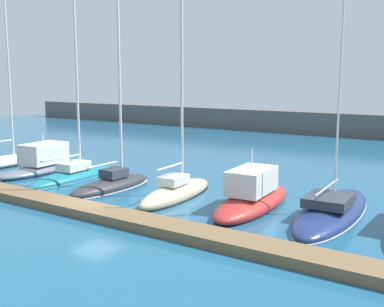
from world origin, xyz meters
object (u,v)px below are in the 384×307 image
(sailboat_sand_fifth, at_px, (176,191))
(sailboat_teal_third, at_px, (73,175))
(motorboat_red_sixth, at_px, (252,197))
(sailboat_navy_seventh, at_px, (332,211))
(sailboat_white_nearest, at_px, (6,161))
(sailboat_charcoal_fourth, at_px, (112,183))
(motorboat_slate_second, at_px, (44,162))

(sailboat_sand_fifth, bearing_deg, sailboat_teal_third, 83.63)
(motorboat_red_sixth, bearing_deg, sailboat_navy_seventh, -81.38)
(sailboat_teal_third, bearing_deg, sailboat_sand_fifth, -95.29)
(sailboat_white_nearest, xyz_separation_m, sailboat_charcoal_fourth, (13.34, -1.28, 0.04))
(sailboat_teal_third, bearing_deg, sailboat_navy_seventh, -89.40)
(sailboat_white_nearest, relative_size, sailboat_charcoal_fourth, 1.18)
(motorboat_slate_second, relative_size, motorboat_red_sixth, 0.97)
(sailboat_white_nearest, height_order, sailboat_navy_seventh, sailboat_navy_seventh)
(motorboat_slate_second, relative_size, sailboat_navy_seventh, 0.52)
(sailboat_white_nearest, bearing_deg, sailboat_sand_fifth, -94.55)
(sailboat_sand_fifth, relative_size, motorboat_red_sixth, 1.69)
(sailboat_white_nearest, distance_m, motorboat_slate_second, 4.90)
(sailboat_teal_third, bearing_deg, motorboat_slate_second, 77.42)
(sailboat_charcoal_fourth, relative_size, motorboat_red_sixth, 1.56)
(motorboat_slate_second, relative_size, sailboat_charcoal_fourth, 0.62)
(motorboat_slate_second, xyz_separation_m, sailboat_charcoal_fourth, (8.45, -1.32, -0.31))
(sailboat_sand_fifth, bearing_deg, sailboat_navy_seventh, -84.43)
(sailboat_charcoal_fourth, height_order, motorboat_red_sixth, sailboat_charcoal_fourth)
(sailboat_white_nearest, height_order, motorboat_slate_second, sailboat_white_nearest)
(sailboat_white_nearest, relative_size, sailboat_sand_fifth, 1.09)
(sailboat_white_nearest, bearing_deg, sailboat_navy_seventh, -90.22)
(sailboat_charcoal_fourth, xyz_separation_m, sailboat_navy_seventh, (13.97, 2.11, -0.17))
(sailboat_white_nearest, xyz_separation_m, motorboat_red_sixth, (23.09, -0.16, 0.26))
(sailboat_charcoal_fourth, distance_m, sailboat_navy_seventh, 14.13)
(motorboat_slate_second, height_order, sailboat_charcoal_fourth, sailboat_charcoal_fourth)
(sailboat_navy_seventh, bearing_deg, sailboat_teal_third, 91.10)
(sailboat_teal_third, distance_m, sailboat_navy_seventh, 18.50)
(motorboat_slate_second, height_order, sailboat_teal_third, sailboat_teal_third)
(sailboat_navy_seventh, bearing_deg, motorboat_slate_second, 88.76)
(sailboat_teal_third, xyz_separation_m, motorboat_red_sixth, (14.24, 0.41, 0.36))
(sailboat_charcoal_fourth, bearing_deg, motorboat_red_sixth, -83.67)
(motorboat_slate_second, bearing_deg, sailboat_sand_fifth, -98.61)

